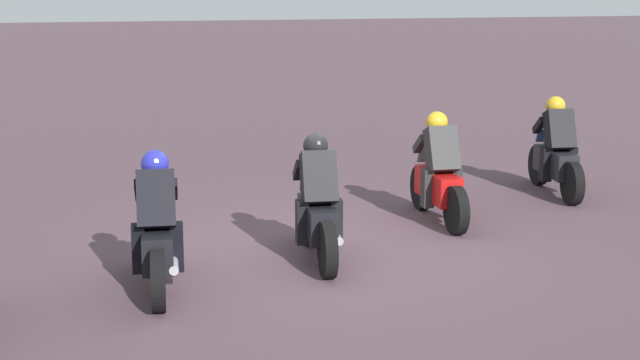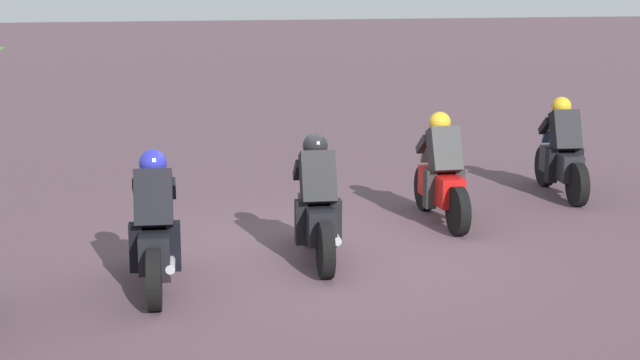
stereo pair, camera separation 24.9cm
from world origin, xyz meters
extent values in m
plane|color=#503A43|center=(0.00, 0.00, 0.00)|extent=(120.00, 120.00, 0.00)
cylinder|color=black|center=(2.99, -4.31, 0.32)|extent=(0.65, 0.21, 0.64)
cylinder|color=black|center=(1.60, -4.16, 0.32)|extent=(0.65, 0.21, 0.64)
cube|color=black|center=(2.29, -4.23, 0.50)|extent=(1.13, 0.43, 0.40)
ellipsoid|color=black|center=(2.39, -4.24, 0.80)|extent=(0.51, 0.35, 0.24)
cube|color=red|center=(1.78, -4.18, 0.52)|extent=(0.08, 0.17, 0.08)
cylinder|color=#A5A5AD|center=(1.93, -4.36, 0.37)|extent=(0.43, 0.14, 0.10)
cube|color=black|center=(2.19, -4.22, 1.02)|extent=(0.52, 0.45, 0.66)
sphere|color=gold|center=(2.41, -4.25, 1.36)|extent=(0.33, 0.33, 0.30)
cube|color=#35527B|center=(2.79, -4.29, 0.84)|extent=(0.18, 0.27, 0.23)
cube|color=black|center=(2.19, -4.02, 0.50)|extent=(0.19, 0.16, 0.52)
cube|color=black|center=(2.15, -4.42, 0.50)|extent=(0.19, 0.16, 0.52)
cube|color=black|center=(2.59, -4.08, 1.04)|extent=(0.39, 0.14, 0.31)
cube|color=black|center=(2.55, -4.44, 1.04)|extent=(0.39, 0.14, 0.31)
cylinder|color=black|center=(1.85, -1.91, 0.32)|extent=(0.64, 0.15, 0.64)
cylinder|color=black|center=(0.45, -1.89, 0.32)|extent=(0.64, 0.15, 0.64)
cube|color=red|center=(1.15, -1.90, 0.50)|extent=(1.10, 0.33, 0.40)
ellipsoid|color=red|center=(1.25, -1.90, 0.80)|extent=(0.48, 0.30, 0.24)
cube|color=red|center=(0.64, -1.90, 0.52)|extent=(0.06, 0.16, 0.08)
cylinder|color=#A5A5AD|center=(0.80, -2.06, 0.37)|extent=(0.42, 0.10, 0.10)
cube|color=#262626|center=(1.05, -1.90, 1.02)|extent=(0.49, 0.40, 0.66)
sphere|color=gold|center=(1.27, -1.90, 1.36)|extent=(0.30, 0.30, 0.30)
cube|color=#609291|center=(1.65, -1.91, 0.84)|extent=(0.16, 0.26, 0.23)
cube|color=#262626|center=(1.03, -1.70, 0.50)|extent=(0.18, 0.14, 0.52)
cube|color=#262626|center=(1.03, -2.10, 0.50)|extent=(0.18, 0.14, 0.52)
cube|color=#262626|center=(1.43, -1.72, 1.04)|extent=(0.39, 0.10, 0.31)
cube|color=#262626|center=(1.43, -2.08, 1.04)|extent=(0.39, 0.10, 0.31)
cylinder|color=black|center=(0.46, 0.08, 0.32)|extent=(0.65, 0.18, 0.64)
cylinder|color=black|center=(-0.94, 0.18, 0.32)|extent=(0.65, 0.18, 0.64)
cube|color=black|center=(-0.24, 0.13, 0.50)|extent=(1.12, 0.39, 0.40)
ellipsoid|color=black|center=(-0.14, 0.12, 0.80)|extent=(0.50, 0.33, 0.24)
cube|color=red|center=(-0.75, 0.17, 0.52)|extent=(0.07, 0.16, 0.08)
cylinder|color=#A5A5AD|center=(-0.60, -0.01, 0.37)|extent=(0.43, 0.13, 0.10)
cube|color=black|center=(-0.34, 0.14, 1.02)|extent=(0.51, 0.43, 0.66)
sphere|color=black|center=(-0.12, 0.12, 1.36)|extent=(0.32, 0.32, 0.30)
cube|color=#5B528F|center=(0.26, 0.10, 0.84)|extent=(0.17, 0.27, 0.23)
cube|color=black|center=(-0.35, 0.34, 0.50)|extent=(0.19, 0.15, 0.52)
cube|color=black|center=(-0.37, -0.06, 0.50)|extent=(0.19, 0.15, 0.52)
cube|color=black|center=(0.05, 0.29, 1.04)|extent=(0.39, 0.13, 0.31)
cube|color=black|center=(0.03, -0.07, 1.04)|extent=(0.39, 0.13, 0.31)
cylinder|color=black|center=(-0.21, 1.99, 0.32)|extent=(0.65, 0.19, 0.64)
cylinder|color=black|center=(-1.61, 2.10, 0.32)|extent=(0.65, 0.19, 0.64)
cube|color=black|center=(-0.91, 2.05, 0.50)|extent=(1.12, 0.40, 0.40)
ellipsoid|color=black|center=(-0.81, 2.04, 0.80)|extent=(0.50, 0.33, 0.24)
cube|color=red|center=(-1.42, 2.08, 0.52)|extent=(0.07, 0.16, 0.08)
cylinder|color=#A5A5AD|center=(-1.27, 1.91, 0.37)|extent=(0.43, 0.13, 0.10)
cube|color=black|center=(-1.01, 2.05, 1.02)|extent=(0.51, 0.43, 0.66)
sphere|color=#2528A0|center=(-0.79, 2.04, 1.36)|extent=(0.32, 0.32, 0.30)
cube|color=#4C964D|center=(-0.41, 2.01, 0.84)|extent=(0.17, 0.27, 0.23)
cube|color=black|center=(-1.01, 2.25, 0.50)|extent=(0.19, 0.15, 0.52)
cube|color=black|center=(-1.04, 1.85, 0.50)|extent=(0.19, 0.15, 0.52)
cube|color=black|center=(-0.61, 2.20, 1.04)|extent=(0.39, 0.13, 0.31)
cube|color=black|center=(-0.64, 1.85, 1.04)|extent=(0.39, 0.13, 0.31)
camera|label=1|loc=(-10.90, 2.63, 3.34)|focal=53.67mm
camera|label=2|loc=(-10.96, 2.39, 3.34)|focal=53.67mm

